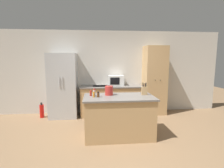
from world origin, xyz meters
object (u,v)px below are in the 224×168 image
(microwave, at_px, (116,80))
(spice_bottle_short_red, at_px, (94,94))
(spice_bottle_amber_oil, at_px, (94,93))
(spice_bottle_pale_salt, at_px, (94,93))
(knife_block, at_px, (144,90))
(fire_extinguisher, at_px, (42,111))
(kettle, at_px, (109,91))
(pantry_cabinet, at_px, (154,80))
(spice_bottle_tall_dark, at_px, (98,95))
(refrigerator, at_px, (63,85))
(spice_bottle_green_herb, at_px, (91,93))

(microwave, xyz_separation_m, spice_bottle_short_red, (-0.68, -1.72, -0.08))
(spice_bottle_amber_oil, height_order, spice_bottle_pale_salt, spice_bottle_amber_oil)
(knife_block, relative_size, fire_extinguisher, 0.62)
(kettle, bearing_deg, spice_bottle_amber_oil, -160.84)
(pantry_cabinet, distance_m, microwave, 1.21)
(spice_bottle_pale_salt, xyz_separation_m, kettle, (0.33, 0.01, 0.05))
(spice_bottle_pale_salt, bearing_deg, spice_bottle_amber_oil, -89.53)
(pantry_cabinet, height_order, microwave, pantry_cabinet)
(spice_bottle_tall_dark, bearing_deg, knife_block, 8.00)
(knife_block, xyz_separation_m, spice_bottle_pale_salt, (-1.14, 0.04, -0.05))
(pantry_cabinet, distance_m, spice_bottle_short_red, 2.50)
(refrigerator, height_order, spice_bottle_green_herb, refrigerator)
(refrigerator, relative_size, spice_bottle_tall_dark, 15.95)
(spice_bottle_green_herb, relative_size, fire_extinguisher, 0.27)
(refrigerator, xyz_separation_m, kettle, (1.25, -1.37, 0.07))
(spice_bottle_short_red, distance_m, spice_bottle_green_herb, 0.18)
(spice_bottle_pale_salt, bearing_deg, microwave, 66.19)
(spice_bottle_amber_oil, height_order, fire_extinguisher, spice_bottle_amber_oil)
(microwave, relative_size, fire_extinguisher, 1.04)
(knife_block, bearing_deg, spice_bottle_short_red, -172.28)
(spice_bottle_short_red, xyz_separation_m, kettle, (0.34, 0.20, 0.03))
(knife_block, distance_m, spice_bottle_green_herb, 1.21)
(spice_bottle_amber_oil, distance_m, fire_extinguisher, 2.26)
(microwave, distance_m, spice_bottle_amber_oil, 1.76)
(spice_bottle_tall_dark, height_order, spice_bottle_short_red, spice_bottle_short_red)
(refrigerator, bearing_deg, microwave, 5.15)
(refrigerator, relative_size, microwave, 4.03)
(knife_block, xyz_separation_m, spice_bottle_green_herb, (-1.21, 0.01, -0.04))
(refrigerator, height_order, fire_extinguisher, refrigerator)
(knife_block, distance_m, fire_extinguisher, 3.13)
(refrigerator, height_order, spice_bottle_short_red, refrigerator)
(knife_block, bearing_deg, spice_bottle_pale_salt, 178.09)
(refrigerator, xyz_separation_m, spice_bottle_tall_dark, (1.01, -1.57, 0.03))
(refrigerator, height_order, spice_bottle_tall_dark, refrigerator)
(knife_block, bearing_deg, pantry_cabinet, 63.13)
(refrigerator, height_order, microwave, refrigerator)
(refrigerator, relative_size, pantry_cabinet, 0.89)
(refrigerator, bearing_deg, spice_bottle_tall_dark, -57.31)
(refrigerator, relative_size, kettle, 8.20)
(refrigerator, relative_size, spice_bottle_amber_oil, 11.18)
(spice_bottle_tall_dark, height_order, kettle, kettle)
(microwave, distance_m, knife_block, 1.63)
(knife_block, xyz_separation_m, spice_bottle_short_red, (-1.15, -0.16, -0.03))
(spice_bottle_tall_dark, distance_m, fire_extinguisher, 2.36)
(spice_bottle_short_red, relative_size, spice_bottle_pale_salt, 1.28)
(spice_bottle_short_red, relative_size, spice_bottle_green_herb, 1.24)
(refrigerator, relative_size, spice_bottle_pale_salt, 16.02)
(pantry_cabinet, height_order, spice_bottle_short_red, pantry_cabinet)
(spice_bottle_tall_dark, bearing_deg, refrigerator, 122.69)
(spice_bottle_tall_dark, bearing_deg, spice_bottle_pale_salt, 114.25)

